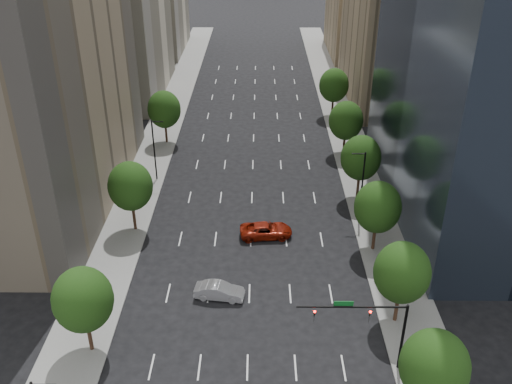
{
  "coord_description": "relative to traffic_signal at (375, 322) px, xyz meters",
  "views": [
    {
      "loc": [
        0.99,
        -5.25,
        36.8
      ],
      "look_at": [
        0.63,
        47.01,
        8.0
      ],
      "focal_mm": 39.41,
      "sensor_mm": 36.0,
      "label": 1
    }
  ],
  "objects": [
    {
      "name": "tree_left_0",
      "position": [
        -24.53,
        2.0,
        0.58
      ],
      "size": [
        5.2,
        5.2,
        8.75
      ],
      "color": "#382316",
      "rests_on": "ground"
    },
    {
      "name": "car_silver",
      "position": [
        -13.53,
        9.33,
        -4.34
      ],
      "size": [
        5.22,
        2.42,
        1.66
      ],
      "primitive_type": "imported",
      "rotation": [
        0.0,
        0.0,
        1.43
      ],
      "color": "#AAAAAF",
      "rests_on": "ground"
    },
    {
      "name": "tree_right_5",
      "position": [
        3.47,
        60.0,
        0.58
      ],
      "size": [
        5.2,
        5.2,
        8.75
      ],
      "color": "#382316",
      "rests_on": "ground"
    },
    {
      "name": "streetlight_ln",
      "position": [
        -23.96,
        35.0,
        -0.33
      ],
      "size": [
        1.7,
        0.2,
        9.0
      ],
      "color": "black",
      "rests_on": "ground"
    },
    {
      "name": "tree_right_0",
      "position": [
        3.47,
        -5.0,
        0.22
      ],
      "size": [
        5.2,
        5.2,
        8.39
      ],
      "color": "#382316",
      "rests_on": "ground"
    },
    {
      "name": "tree_right_4",
      "position": [
        3.47,
        44.0,
        0.29
      ],
      "size": [
        5.2,
        5.2,
        8.46
      ],
      "color": "#382316",
      "rests_on": "ground"
    },
    {
      "name": "filler_right",
      "position": [
        14.47,
        103.0,
        2.83
      ],
      "size": [
        14.0,
        26.0,
        16.0
      ],
      "primitive_type": "cube",
      "color": "#8C7759",
      "rests_on": "ground"
    },
    {
      "name": "parking_tan_right",
      "position": [
        14.47,
        70.0,
        9.83
      ],
      "size": [
        14.0,
        30.0,
        30.0
      ],
      "primitive_type": "cube",
      "color": "#8C7759",
      "rests_on": "ground"
    },
    {
      "name": "sidewalk_left",
      "position": [
        -26.03,
        30.0,
        -5.1
      ],
      "size": [
        6.0,
        200.0,
        0.15
      ],
      "primitive_type": "cube",
      "color": "slate",
      "rests_on": "ground"
    },
    {
      "name": "midrise_cream_left",
      "position": [
        -35.53,
        73.0,
        12.33
      ],
      "size": [
        14.0,
        30.0,
        35.0
      ],
      "primitive_type": "cube",
      "color": "beige",
      "rests_on": "ground"
    },
    {
      "name": "tree_right_2",
      "position": [
        3.47,
        18.0,
        0.43
      ],
      "size": [
        5.2,
        5.2,
        8.61
      ],
      "color": "#382316",
      "rests_on": "ground"
    },
    {
      "name": "tree_right_1",
      "position": [
        3.47,
        6.0,
        0.58
      ],
      "size": [
        5.2,
        5.2,
        8.75
      ],
      "color": "#382316",
      "rests_on": "ground"
    },
    {
      "name": "tree_left_1",
      "position": [
        -24.53,
        22.0,
        0.79
      ],
      "size": [
        5.2,
        5.2,
        8.97
      ],
      "color": "#382316",
      "rests_on": "ground"
    },
    {
      "name": "filler_left",
      "position": [
        -35.53,
        106.0,
        3.83
      ],
      "size": [
        14.0,
        26.0,
        18.0
      ],
      "primitive_type": "cube",
      "color": "beige",
      "rests_on": "ground"
    },
    {
      "name": "streetlight_rn",
      "position": [
        2.91,
        25.0,
        -0.33
      ],
      "size": [
        1.7,
        0.2,
        9.0
      ],
      "color": "black",
      "rests_on": "ground"
    },
    {
      "name": "traffic_signal",
      "position": [
        0.0,
        0.0,
        0.0
      ],
      "size": [
        9.12,
        0.4,
        7.38
      ],
      "color": "black",
      "rests_on": "ground"
    },
    {
      "name": "tree_left_2",
      "position": [
        -24.53,
        48.0,
        0.5
      ],
      "size": [
        5.2,
        5.2,
        8.68
      ],
      "color": "#382316",
      "rests_on": "ground"
    },
    {
      "name": "car_red_far",
      "position": [
        -8.73,
        20.62,
        -4.32
      ],
      "size": [
        6.39,
        3.39,
        1.71
      ],
      "primitive_type": "imported",
      "rotation": [
        0.0,
        0.0,
        1.66
      ],
      "color": "maroon",
      "rests_on": "ground"
    },
    {
      "name": "sidewalk_right",
      "position": [
        4.97,
        30.0,
        -5.1
      ],
      "size": [
        6.0,
        200.0,
        0.15
      ],
      "primitive_type": "cube",
      "color": "slate",
      "rests_on": "ground"
    },
    {
      "name": "tree_right_3",
      "position": [
        3.47,
        30.0,
        0.72
      ],
      "size": [
        5.2,
        5.2,
        8.89
      ],
      "color": "#382316",
      "rests_on": "ground"
    }
  ]
}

